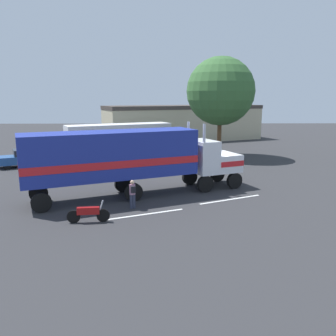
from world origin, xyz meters
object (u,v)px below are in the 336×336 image
Objects in this scene: parked_bus at (119,137)px; person_bystander at (132,193)px; parked_car at (25,158)px; semi_truck at (129,157)px; tree_left at (221,91)px; motorcycle at (89,213)px.

person_bystander is at bearing -80.90° from parked_bus.
parked_bus is at bearing 34.72° from parked_car.
semi_truck is 1.37× the size of tree_left.
tree_left is (7.99, 14.79, 4.22)m from semi_truck.
semi_truck reaches higher than motorcycle.
tree_left is (10.46, -0.56, 4.68)m from parked_bus.
parked_bus is 5.23× the size of motorcycle.
motorcycle is 0.21× the size of tree_left.
tree_left reaches higher than parked_bus.
semi_truck is 8.58× the size of person_bystander.
motorcycle is (-2.01, -2.20, -0.41)m from person_bystander.
person_bystander is at bearing 47.64° from motorcycle.
parked_bus is 20.14m from motorcycle.
person_bystander is 3.01m from motorcycle.
tree_left is at bearing 66.27° from person_bystander.
parked_car is 0.46× the size of tree_left.
parked_bus is 9.72m from parked_car.
person_bystander reaches higher than parked_car.
tree_left reaches higher than parked_car.
parked_bus is (-2.47, 15.35, -0.46)m from semi_truck.
motorcycle is at bearing -87.57° from parked_bus.
motorcycle is (0.85, -20.06, -1.58)m from parked_bus.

